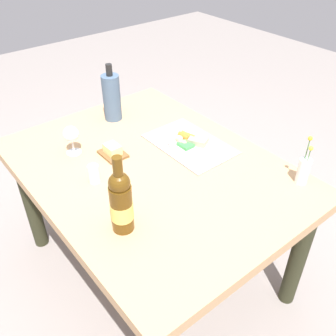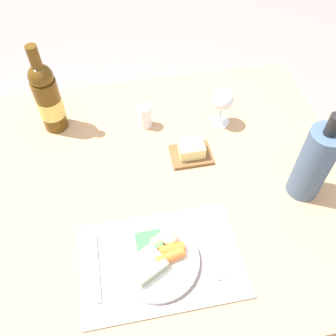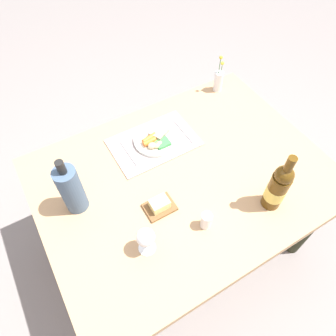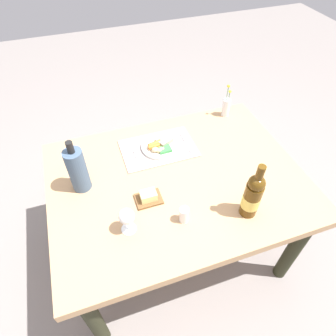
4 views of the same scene
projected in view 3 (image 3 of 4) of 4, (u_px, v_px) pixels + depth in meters
ground_plane at (180, 238)px, 2.01m from camera, size 8.00×8.00×0.00m
dining_table at (184, 186)px, 1.51m from camera, size 1.34×1.01×0.71m
placemat at (154, 142)px, 1.56m from camera, size 0.43×0.28×0.01m
dinner_plate at (156, 139)px, 1.55m from camera, size 0.22×0.22×0.05m
fork at (184, 131)px, 1.60m from camera, size 0.01×0.19×0.00m
knife at (130, 153)px, 1.51m from camera, size 0.02×0.18×0.00m
butter_dish at (160, 205)px, 1.32m from camera, size 0.13×0.10×0.05m
wine_glass at (146, 238)px, 1.15m from camera, size 0.07×0.07×0.14m
cooler_bottle at (71, 189)px, 1.24m from camera, size 0.09×0.09×0.31m
flower_vase at (218, 80)px, 1.75m from camera, size 0.05×0.05×0.22m
salt_shaker at (206, 221)px, 1.26m from camera, size 0.05×0.05×0.08m
wine_bottle at (278, 187)px, 1.25m from camera, size 0.08×0.08×0.32m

